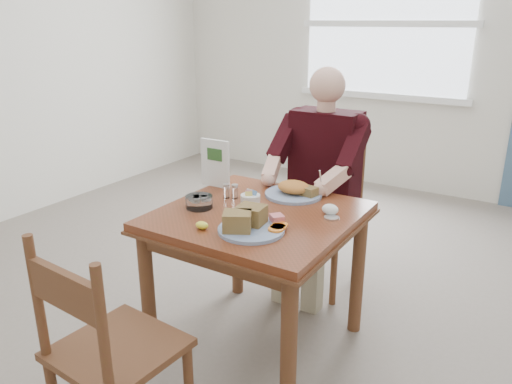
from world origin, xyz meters
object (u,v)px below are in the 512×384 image
Objects in this scene: table at (258,233)px; chair_far at (324,213)px; chair_near at (108,353)px; far_plate at (295,190)px; near_plate at (249,223)px; diner at (320,166)px.

chair_far is (0.00, 0.80, -0.16)m from table.
chair_near is 2.67× the size of far_plate.
chair_near is at bearing -104.07° from near_plate.
chair_near is at bearing -93.14° from diner.
diner is at bearing 96.09° from far_plate.
near_plate is 1.08× the size of far_plate.
chair_far and chair_near have the same top height.
chair_far is 2.49× the size of near_plate.
chair_far is 1.00× the size of chair_near.
far_plate is (0.13, 1.21, 0.30)m from chair_near.
near_plate is at bearing -85.16° from chair_far.
table is 2.41× the size of near_plate.
diner reaches higher than chair_near.
chair_far is at bearing 90.00° from table.
diner reaches higher than near_plate.
chair_far reaches higher than far_plate.
diner is 3.90× the size of far_plate.
chair_near is (-0.09, -1.70, 0.00)m from chair_far.
near_plate is (0.09, -0.92, -0.02)m from diner.
chair_near reaches higher than near_plate.
chair_far is at bearing 95.00° from far_plate.
chair_near is at bearing -95.59° from table.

